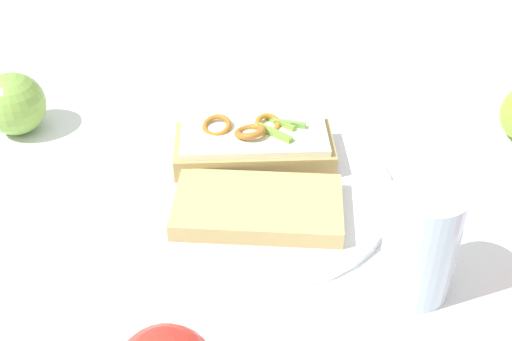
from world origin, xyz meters
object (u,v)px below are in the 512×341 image
(sandwich, at_px, (254,146))
(bread_slice_side, at_px, (258,207))
(plate, at_px, (256,188))
(apple_4, at_px, (14,104))
(drinking_glass, at_px, (421,242))

(sandwich, height_order, bread_slice_side, sandwich)
(bread_slice_side, bearing_deg, plate, 96.32)
(sandwich, distance_m, apple_4, 0.31)
(sandwich, xyz_separation_m, apple_4, (-0.31, -0.01, 0.01))
(sandwich, xyz_separation_m, drinking_glass, (0.20, -0.14, 0.03))
(drinking_glass, bearing_deg, plate, 153.14)
(plate, relative_size, sandwich, 1.53)
(plate, height_order, apple_4, apple_4)
(bread_slice_side, bearing_deg, apple_4, 153.83)
(bread_slice_side, xyz_separation_m, drinking_glass, (0.17, -0.05, 0.04))
(sandwich, xyz_separation_m, bread_slice_side, (0.03, -0.09, -0.01))
(plate, height_order, bread_slice_side, bread_slice_side)
(sandwich, bearing_deg, plate, -89.80)
(apple_4, relative_size, drinking_glass, 0.67)
(bread_slice_side, relative_size, apple_4, 2.25)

